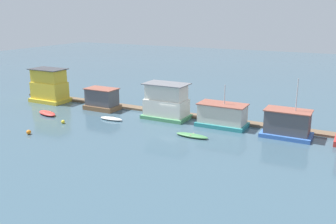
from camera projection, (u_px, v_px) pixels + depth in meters
ground_plane at (171, 120)px, 51.95m from camera, size 200.00×200.00×0.00m
dock_walkway at (181, 114)px, 54.45m from camera, size 59.60×1.73×0.30m
houseboat_yellow at (49, 86)px, 61.90m from camera, size 6.18×3.90×5.53m
houseboat_brown at (102, 99)px, 57.23m from camera, size 5.13×3.20×3.30m
houseboat_green at (166, 102)px, 52.29m from camera, size 6.42×3.95×4.99m
houseboat_teal at (222, 115)px, 48.82m from camera, size 6.51×3.52×5.56m
houseboat_blue at (287, 124)px, 44.70m from camera, size 5.90×3.58×7.18m
dinghy_red at (47, 113)px, 54.45m from camera, size 4.04×2.47×0.51m
dinghy_white at (111, 119)px, 51.92m from camera, size 3.52×1.21×0.39m
dinghy_green at (192, 136)px, 44.86m from camera, size 4.19×1.25×0.41m
buoy_yellow at (63, 122)px, 50.26m from camera, size 0.49×0.49×0.49m
buoy_orange at (29, 132)px, 45.87m from camera, size 0.57×0.57×0.57m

